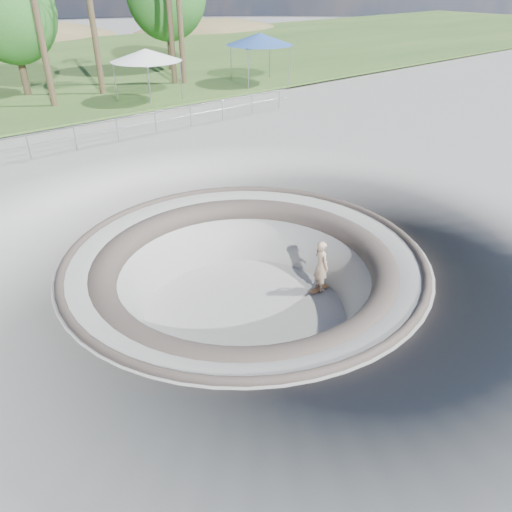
% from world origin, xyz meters
% --- Properties ---
extents(ground, '(180.00, 180.00, 0.00)m').
position_xyz_m(ground, '(0.00, 0.00, 0.00)').
color(ground, gray).
rests_on(ground, ground).
extents(skate_bowl, '(14.00, 14.00, 4.10)m').
position_xyz_m(skate_bowl, '(0.00, 0.00, -1.83)').
color(skate_bowl, gray).
rests_on(skate_bowl, ground).
extents(safety_railing, '(25.00, 0.06, 1.03)m').
position_xyz_m(safety_railing, '(0.00, 12.00, 0.69)').
color(safety_railing, gray).
rests_on(safety_railing, ground).
extents(skateboard, '(0.73, 0.21, 0.08)m').
position_xyz_m(skateboard, '(2.51, -0.67, -1.84)').
color(skateboard, olive).
rests_on(skateboard, ground).
extents(skater, '(0.53, 0.69, 1.70)m').
position_xyz_m(skater, '(2.51, -0.67, -0.98)').
color(skater, tan).
rests_on(skater, skateboard).
extents(canopy_white, '(5.47, 5.47, 2.90)m').
position_xyz_m(canopy_white, '(7.00, 18.00, 2.82)').
color(canopy_white, gray).
rests_on(canopy_white, ground).
extents(canopy_blue, '(6.12, 6.12, 3.20)m').
position_xyz_m(canopy_blue, '(15.53, 18.00, 3.08)').
color(canopy_blue, gray).
rests_on(canopy_blue, ground).
extents(bushy_tree_mid, '(5.28, 4.80, 7.62)m').
position_xyz_m(bushy_tree_mid, '(1.89, 24.46, 4.90)').
color(bushy_tree_mid, brown).
rests_on(bushy_tree_mid, ground).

